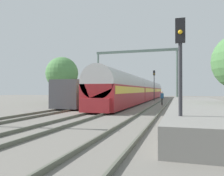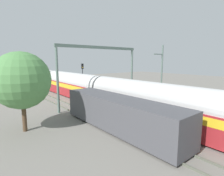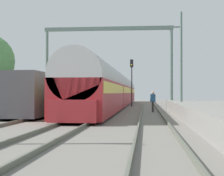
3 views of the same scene
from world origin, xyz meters
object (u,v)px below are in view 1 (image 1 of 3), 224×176
(person_crossing, at_px, (162,97))
(catenary_gantry, at_px, (135,65))
(passenger_train, at_px, (143,90))
(railway_signal_near, at_px, (180,61))
(railway_signal_far, at_px, (154,81))
(freight_car, at_px, (90,94))

(person_crossing, relative_size, catenary_gantry, 0.14)
(passenger_train, bearing_deg, railway_signal_near, -79.02)
(passenger_train, xyz_separation_m, railway_signal_near, (6.14, -31.65, 0.95))
(passenger_train, xyz_separation_m, railway_signal_far, (1.92, 0.11, 1.49))
(passenger_train, distance_m, freight_car, 16.51)
(passenger_train, bearing_deg, catenary_gantry, -90.00)
(person_crossing, relative_size, railway_signal_far, 0.32)
(passenger_train, height_order, railway_signal_near, railway_signal_near)
(railway_signal_far, xyz_separation_m, catenary_gantry, (-1.92, -7.97, 2.15))
(freight_car, height_order, catenary_gantry, catenary_gantry)
(passenger_train, bearing_deg, person_crossing, -70.81)
(freight_car, relative_size, railway_signal_far, 2.38)
(passenger_train, relative_size, railway_signal_far, 9.01)
(passenger_train, relative_size, catenary_gantry, 4.02)
(passenger_train, height_order, railway_signal_far, railway_signal_far)
(freight_car, height_order, railway_signal_near, railway_signal_near)
(railway_signal_near, bearing_deg, passenger_train, 100.98)
(railway_signal_far, bearing_deg, catenary_gantry, -103.53)
(passenger_train, xyz_separation_m, person_crossing, (4.12, -11.85, -0.94))
(passenger_train, height_order, freight_car, passenger_train)
(railway_signal_far, bearing_deg, passenger_train, -176.59)
(freight_car, bearing_deg, person_crossing, 27.44)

